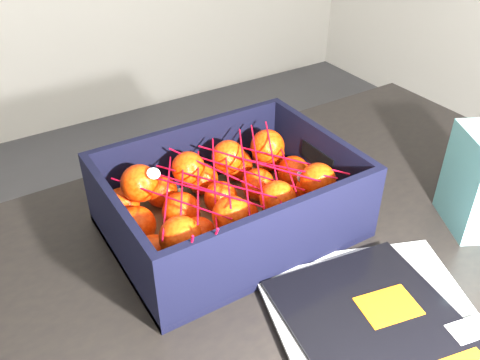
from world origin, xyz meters
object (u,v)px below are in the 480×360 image
magazine_stack (385,331)px  produce_crate (230,207)px  table (299,312)px  retail_carton (480,181)px

magazine_stack → produce_crate: bearing=101.0°
table → produce_crate: size_ratio=3.30×
magazine_stack → retail_carton: size_ratio=2.11×
magazine_stack → produce_crate: produce_crate is taller
table → retail_carton: (0.29, -0.06, 0.18)m
produce_crate → retail_carton: size_ratio=2.24×
retail_carton → magazine_stack: bearing=-134.3°
produce_crate → table: bearing=-70.8°
magazine_stack → retail_carton: retail_carton is taller
produce_crate → retail_carton: (0.33, -0.19, 0.04)m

